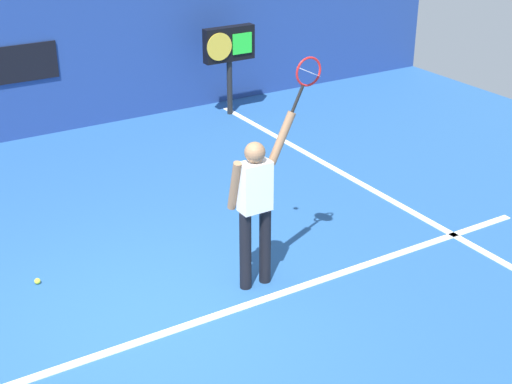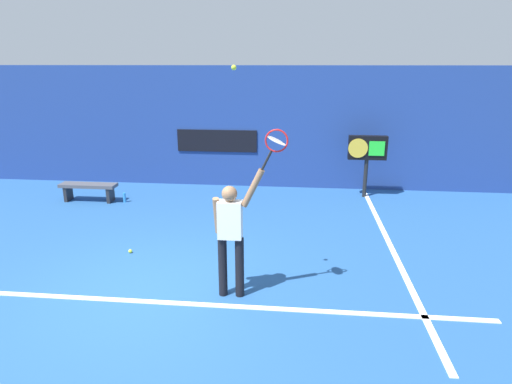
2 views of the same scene
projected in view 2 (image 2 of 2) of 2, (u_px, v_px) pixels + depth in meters
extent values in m
plane|color=#23518C|center=(146.00, 290.00, 6.54)|extent=(18.00, 18.00, 0.00)
cube|color=navy|center=(217.00, 127.00, 11.78)|extent=(18.00, 0.20, 3.26)
cube|color=black|center=(217.00, 141.00, 11.77)|extent=(2.20, 0.03, 0.60)
cube|color=white|center=(139.00, 301.00, 6.24)|extent=(10.00, 0.10, 0.01)
cube|color=white|center=(391.00, 247.00, 8.05)|extent=(0.10, 7.00, 0.01)
cylinder|color=black|center=(223.00, 266.00, 6.30)|extent=(0.13, 0.13, 0.92)
cylinder|color=black|center=(240.00, 267.00, 6.27)|extent=(0.13, 0.13, 0.92)
cube|color=white|center=(230.00, 220.00, 6.07)|extent=(0.34, 0.20, 0.55)
sphere|color=#8C6647|center=(229.00, 194.00, 5.96)|extent=(0.22, 0.22, 0.22)
cylinder|color=#8C6647|center=(253.00, 188.00, 5.90)|extent=(0.33, 0.09, 0.56)
cylinder|color=#8C6647|center=(217.00, 216.00, 6.16)|extent=(0.09, 0.23, 0.58)
cylinder|color=black|center=(267.00, 160.00, 5.77)|extent=(0.16, 0.03, 0.29)
torus|color=red|center=(277.00, 141.00, 5.68)|extent=(0.42, 0.02, 0.42)
cylinder|color=silver|center=(277.00, 141.00, 5.68)|extent=(0.24, 0.27, 0.12)
sphere|color=#CCE033|center=(234.00, 68.00, 5.49)|extent=(0.07, 0.07, 0.07)
cylinder|color=black|center=(365.00, 178.00, 10.97)|extent=(0.10, 0.10, 0.98)
cube|color=black|center=(368.00, 148.00, 10.75)|extent=(0.95, 0.18, 0.60)
cylinder|color=gold|center=(358.00, 148.00, 10.67)|extent=(0.48, 0.02, 0.48)
cube|color=#26D833|center=(377.00, 149.00, 10.63)|extent=(0.38, 0.02, 0.36)
cube|color=#4C4C51|center=(88.00, 185.00, 10.64)|extent=(1.40, 0.36, 0.08)
cube|color=#262628|center=(68.00, 193.00, 10.76)|extent=(0.08, 0.32, 0.37)
cube|color=#262628|center=(110.00, 195.00, 10.65)|extent=(0.08, 0.32, 0.37)
cylinder|color=#338CD8|center=(125.00, 198.00, 10.64)|extent=(0.07, 0.07, 0.24)
sphere|color=#CCE033|center=(130.00, 251.00, 7.82)|extent=(0.07, 0.07, 0.07)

